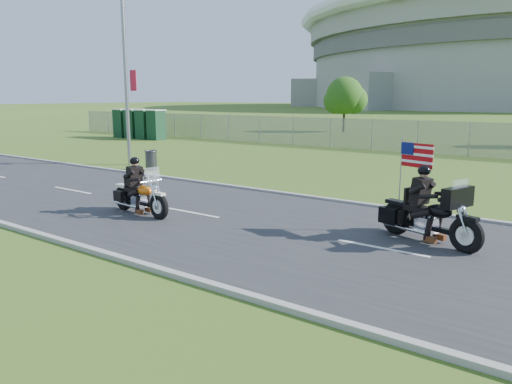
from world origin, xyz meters
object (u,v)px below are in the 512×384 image
Objects in this scene: porta_toilet_d at (122,124)px; motorcycle_follow at (429,218)px; porta_toilet_b at (144,125)px; trash_can at (151,161)px; motorcycle_lead at (139,197)px; streetlight at (128,51)px; porta_toilet_c at (133,124)px; porta_toilet_a at (156,125)px.

motorcycle_follow reaches higher than porta_toilet_d.
porta_toilet_b is 17.96m from trash_can.
porta_toilet_b reaches higher than motorcycle_lead.
motorcycle_follow is at bearing -16.97° from streetlight.
porta_toilet_c is at bearing 146.45° from motorcycle_lead.
motorcycle_follow is at bearing -30.74° from porta_toilet_a.
streetlight is 4.35× the size of porta_toilet_d.
trash_can is at bearing -35.14° from porta_toilet_d.
motorcycle_follow is 15.01m from trash_can.
porta_toilet_b is 2.52× the size of trash_can.
porta_toilet_c is 1.00× the size of porta_toilet_d.
motorcycle_lead is (21.71, -18.00, -0.61)m from porta_toilet_c.
porta_toilet_a reaches higher than trash_can.
porta_toilet_b is at bearing 180.00° from porta_toilet_a.
streetlight reaches higher than porta_toilet_d.
porta_toilet_b is 27.14m from motorcycle_lead.
motorcycle_lead is 0.95× the size of motorcycle_follow.
porta_toilet_a is 1.40m from porta_toilet_b.
trash_can is at bearing -37.57° from porta_toilet_c.
motorcycle_lead is at bearing -37.91° from porta_toilet_d.
porta_toilet_c is at bearing 0.00° from porta_toilet_d.
motorcycle_lead is at bearing -41.55° from porta_toilet_b.
porta_toilet_b and porta_toilet_c have the same top height.
motorcycle_lead is at bearing -44.00° from trash_can.
porta_toilet_c is 33.48m from motorcycle_follow.
porta_toilet_b is 1.00× the size of porta_toilet_c.
motorcycle_follow is (28.08, -15.86, -0.51)m from porta_toilet_b.
porta_toilet_b is (-1.40, 0.00, 0.00)m from porta_toilet_a.
porta_toilet_c is at bearing 180.00° from porta_toilet_b.
porta_toilet_c is 0.85× the size of motorcycle_follow.
motorcycle_lead is 8.06m from motorcycle_follow.
motorcycle_lead is at bearing -146.53° from motorcycle_follow.
porta_toilet_b is at bearing 0.00° from porta_toilet_c.
porta_toilet_b is 32.25m from motorcycle_follow.
porta_toilet_b is (-11.42, 10.78, -4.49)m from streetlight.
porta_toilet_d is (-4.20, 0.00, 0.00)m from porta_toilet_a.
porta_toilet_d is at bearing 180.00° from porta_toilet_c.
trash_can is at bearing -178.34° from motorcycle_follow.
porta_toilet_c is (-2.80, 0.00, 0.00)m from porta_toilet_a.
motorcycle_follow is at bearing 21.44° from motorcycle_lead.
porta_toilet_c reaches higher than trash_can.
streetlight reaches higher than porta_toilet_c.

